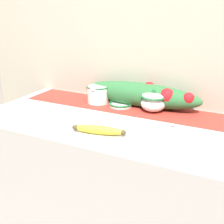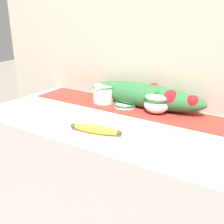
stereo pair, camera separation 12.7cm
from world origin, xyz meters
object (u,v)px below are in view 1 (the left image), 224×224
(sugar_bowl, at_px, (153,101))
(spoon, at_px, (168,124))
(napkin_stack, at_px, (5,112))
(banana, at_px, (99,130))
(cream_pitcher, at_px, (98,93))
(small_dish, at_px, (121,104))

(sugar_bowl, relative_size, spoon, 0.66)
(sugar_bowl, height_order, spoon, sugar_bowl)
(napkin_stack, bearing_deg, banana, -0.88)
(sugar_bowl, bearing_deg, spoon, -50.81)
(banana, xyz_separation_m, spoon, (0.23, 0.22, -0.01))
(cream_pitcher, relative_size, napkin_stack, 0.87)
(cream_pitcher, height_order, banana, cream_pitcher)
(cream_pitcher, height_order, small_dish, cream_pitcher)
(sugar_bowl, height_order, banana, sugar_bowl)
(small_dish, bearing_deg, sugar_bowl, 1.31)
(banana, bearing_deg, small_dish, 99.44)
(small_dish, distance_m, spoon, 0.32)
(sugar_bowl, bearing_deg, banana, -108.29)
(sugar_bowl, height_order, small_dish, sugar_bowl)
(spoon, xyz_separation_m, napkin_stack, (-0.77, -0.21, 0.00))
(sugar_bowl, distance_m, spoon, 0.19)
(banana, bearing_deg, sugar_bowl, 71.71)
(cream_pitcher, bearing_deg, banana, -61.41)
(banana, distance_m, spoon, 0.32)
(spoon, bearing_deg, banana, -142.95)
(small_dish, bearing_deg, napkin_stack, -144.02)
(small_dish, height_order, spoon, small_dish)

